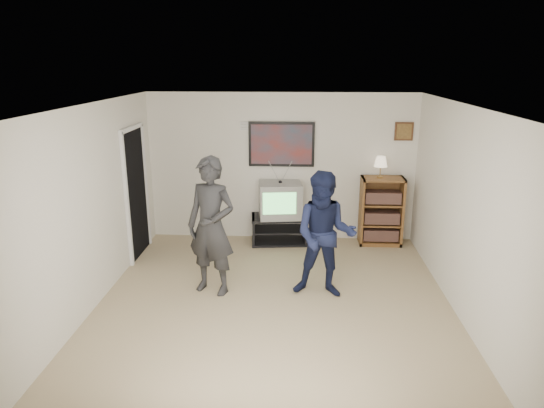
# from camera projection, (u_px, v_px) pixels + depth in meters

# --- Properties ---
(room_shell) EXTENTS (4.51, 5.00, 2.51)m
(room_shell) POSITION_uv_depth(u_px,v_px,m) (275.00, 203.00, 6.14)
(room_shell) COLOR #947E5E
(room_shell) RESTS_ON ground
(media_stand) EXTENTS (0.98, 0.61, 0.47)m
(media_stand) POSITION_uv_depth(u_px,v_px,m) (279.00, 229.00, 8.24)
(media_stand) COLOR black
(media_stand) RESTS_ON room_shell
(crt_television) EXTENTS (0.76, 0.67, 0.58)m
(crt_television) POSITION_uv_depth(u_px,v_px,m) (280.00, 200.00, 8.09)
(crt_television) COLOR gray
(crt_television) RESTS_ON media_stand
(bookshelf) EXTENTS (0.70, 0.40, 1.15)m
(bookshelf) POSITION_uv_depth(u_px,v_px,m) (381.00, 211.00, 8.10)
(bookshelf) COLOR brown
(bookshelf) RESTS_ON room_shell
(table_lamp) EXTENTS (0.22, 0.22, 0.35)m
(table_lamp) POSITION_uv_depth(u_px,v_px,m) (381.00, 167.00, 7.91)
(table_lamp) COLOR #FEE5C0
(table_lamp) RESTS_ON bookshelf
(person_tall) EXTENTS (0.78, 0.64, 1.84)m
(person_tall) POSITION_uv_depth(u_px,v_px,m) (211.00, 226.00, 6.30)
(person_tall) COLOR #242426
(person_tall) RESTS_ON room_shell
(person_short) EXTENTS (0.89, 0.73, 1.67)m
(person_short) POSITION_uv_depth(u_px,v_px,m) (325.00, 235.00, 6.22)
(person_short) COLOR #131936
(person_short) RESTS_ON room_shell
(controller_left) EXTENTS (0.05, 0.13, 0.04)m
(controller_left) POSITION_uv_depth(u_px,v_px,m) (213.00, 203.00, 6.39)
(controller_left) COLOR white
(controller_left) RESTS_ON person_tall
(controller_right) EXTENTS (0.04, 0.12, 0.03)m
(controller_right) POSITION_uv_depth(u_px,v_px,m) (324.00, 212.00, 6.40)
(controller_right) COLOR white
(controller_right) RESTS_ON person_short
(poster) EXTENTS (1.10, 0.03, 0.75)m
(poster) POSITION_uv_depth(u_px,v_px,m) (281.00, 144.00, 8.07)
(poster) COLOR black
(poster) RESTS_ON room_shell
(air_vent) EXTENTS (0.28, 0.02, 0.14)m
(air_vent) POSITION_uv_depth(u_px,v_px,m) (248.00, 126.00, 8.02)
(air_vent) COLOR white
(air_vent) RESTS_ON room_shell
(small_picture) EXTENTS (0.30, 0.03, 0.30)m
(small_picture) POSITION_uv_depth(u_px,v_px,m) (404.00, 131.00, 7.90)
(small_picture) COLOR #493017
(small_picture) RESTS_ON room_shell
(doorway) EXTENTS (0.03, 0.85, 2.00)m
(doorway) POSITION_uv_depth(u_px,v_px,m) (136.00, 194.00, 7.53)
(doorway) COLOR black
(doorway) RESTS_ON room_shell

